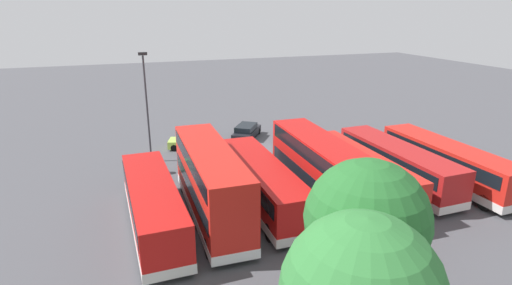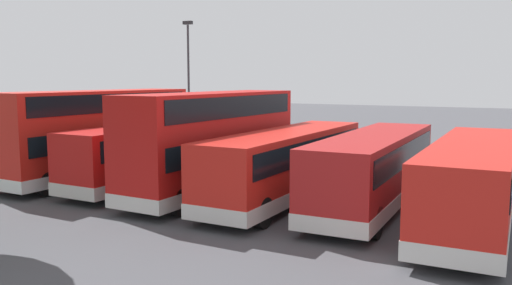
# 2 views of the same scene
# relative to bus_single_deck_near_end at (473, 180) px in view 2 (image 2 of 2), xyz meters

# --- Properties ---
(ground_plane) EXTENTS (140.00, 140.00, 0.00)m
(ground_plane) POSITION_rel_bus_single_deck_near_end_xyz_m (10.88, -11.98, -1.62)
(ground_plane) COLOR #47474C
(bus_single_deck_near_end) EXTENTS (2.79, 12.03, 2.95)m
(bus_single_deck_near_end) POSITION_rel_bus_single_deck_near_end_xyz_m (0.00, 0.00, 0.00)
(bus_single_deck_near_end) COLOR red
(bus_single_deck_near_end) RESTS_ON ground
(bus_single_deck_second) EXTENTS (2.82, 11.57, 2.95)m
(bus_single_deck_second) POSITION_rel_bus_single_deck_near_end_xyz_m (3.77, -1.01, -0.00)
(bus_single_deck_second) COLOR #A51919
(bus_single_deck_second) RESTS_ON ground
(bus_single_deck_third) EXTENTS (2.72, 11.63, 2.95)m
(bus_single_deck_third) POSITION_rel_bus_single_deck_near_end_xyz_m (7.40, -0.50, -0.00)
(bus_single_deck_third) COLOR red
(bus_single_deck_third) RESTS_ON ground
(bus_double_decker_fourth) EXTENTS (2.87, 10.73, 4.55)m
(bus_double_decker_fourth) POSITION_rel_bus_single_deck_near_end_xyz_m (10.82, -0.01, 0.82)
(bus_double_decker_fourth) COLOR #B71411
(bus_double_decker_fourth) RESTS_ON ground
(bus_single_deck_fifth) EXTENTS (2.78, 11.91, 2.95)m
(bus_single_deck_fifth) POSITION_rel_bus_single_deck_near_end_xyz_m (14.41, -1.08, -0.00)
(bus_single_deck_fifth) COLOR #B71411
(bus_single_deck_fifth) RESTS_ON ground
(bus_double_decker_sixth) EXTENTS (2.85, 11.55, 4.55)m
(bus_double_decker_sixth) POSITION_rel_bus_single_deck_near_end_xyz_m (18.02, -0.47, 0.83)
(bus_double_decker_sixth) COLOR red
(bus_double_decker_sixth) RESTS_ON ground
(bus_single_deck_seventh) EXTENTS (2.81, 11.45, 2.95)m
(bus_single_deck_seventh) POSITION_rel_bus_single_deck_near_end_xyz_m (21.59, -0.18, -0.00)
(bus_single_deck_seventh) COLOR #B71411
(bus_single_deck_seventh) RESTS_ON ground
(car_hatchback_silver) EXTENTS (4.79, 3.15, 1.43)m
(car_hatchback_silver) POSITION_rel_bus_single_deck_near_end_xyz_m (16.40, -14.18, -0.92)
(car_hatchback_silver) COLOR #A5D14C
(car_hatchback_silver) RESTS_ON ground
(car_small_green) EXTENTS (4.08, 4.72, 1.43)m
(car_small_green) POSITION_rel_bus_single_deck_near_end_xyz_m (10.70, -15.56, -0.92)
(car_small_green) COLOR black
(car_small_green) RESTS_ON ground
(lamp_post_tall) EXTENTS (0.70, 0.30, 9.26)m
(lamp_post_tall) POSITION_rel_bus_single_deck_near_end_xyz_m (20.54, -12.00, 3.71)
(lamp_post_tall) COLOR #38383D
(lamp_post_tall) RESTS_ON ground
(waste_bin_yellow) EXTENTS (0.60, 0.60, 0.95)m
(waste_bin_yellow) POSITION_rel_bus_single_deck_near_end_xyz_m (20.10, -8.92, -1.15)
(waste_bin_yellow) COLOR #197F33
(waste_bin_yellow) RESTS_ON ground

